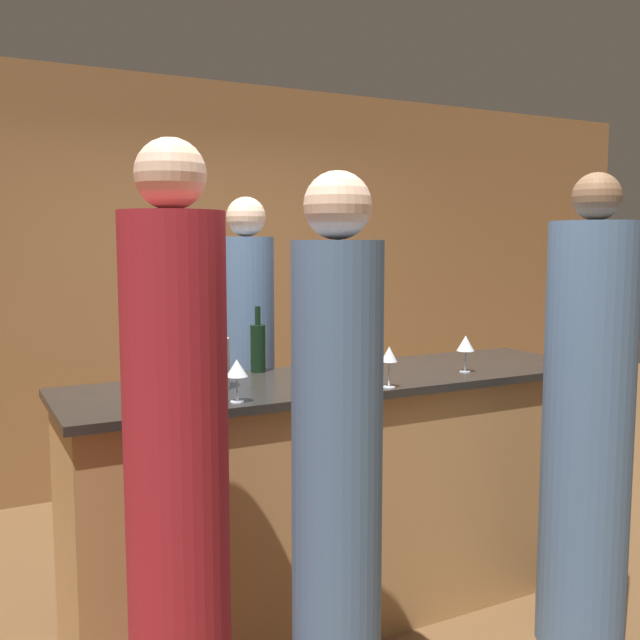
% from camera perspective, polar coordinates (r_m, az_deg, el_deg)
% --- Properties ---
extents(ground_plane, '(14.00, 14.00, 0.00)m').
position_cam_1_polar(ground_plane, '(3.58, 1.94, -21.88)').
color(ground_plane, brown).
extents(back_wall, '(8.00, 0.06, 2.80)m').
position_cam_1_polar(back_wall, '(5.09, -9.62, 2.89)').
color(back_wall, olive).
rests_on(back_wall, ground_plane).
extents(bar_counter, '(2.51, 0.70, 1.09)m').
position_cam_1_polar(bar_counter, '(3.36, 1.98, -13.64)').
color(bar_counter, '#B27F4C').
rests_on(bar_counter, ground_plane).
extents(bartender, '(0.28, 0.28, 1.92)m').
position_cam_1_polar(bartender, '(3.80, -5.79, -5.55)').
color(bartender, '#4C6B93').
rests_on(bartender, ground_plane).
extents(guest_0, '(0.29, 0.29, 1.91)m').
position_cam_1_polar(guest_0, '(2.35, 1.36, -13.15)').
color(guest_0, '#4C6B93').
rests_on(guest_0, ground_plane).
extents(guest_1, '(0.36, 0.36, 1.96)m').
position_cam_1_polar(guest_1, '(3.17, 20.59, -8.24)').
color(guest_1, '#4C6B93').
rests_on(guest_1, ground_plane).
extents(guest_2, '(0.31, 0.31, 1.99)m').
position_cam_1_polar(guest_2, '(2.25, -11.33, -13.31)').
color(guest_2, maroon).
rests_on(guest_2, ground_plane).
extents(wine_bottle_0, '(0.07, 0.07, 0.31)m').
position_cam_1_polar(wine_bottle_0, '(3.32, -4.98, -2.14)').
color(wine_bottle_0, black).
rests_on(wine_bottle_0, bar_counter).
extents(wine_bottle_1, '(0.08, 0.08, 0.28)m').
position_cam_1_polar(wine_bottle_1, '(2.61, -12.19, -4.85)').
color(wine_bottle_1, black).
rests_on(wine_bottle_1, bar_counter).
extents(ice_bucket, '(0.16, 0.16, 0.21)m').
position_cam_1_polar(ice_bucket, '(2.96, -8.78, -3.47)').
color(ice_bucket, '#9E9993').
rests_on(ice_bucket, bar_counter).
extents(wine_glass_0, '(0.06, 0.06, 0.16)m').
position_cam_1_polar(wine_glass_0, '(2.81, -0.88, -3.61)').
color(wine_glass_0, silver).
rests_on(wine_glass_0, bar_counter).
extents(wine_glass_1, '(0.08, 0.08, 0.16)m').
position_cam_1_polar(wine_glass_1, '(2.69, -6.67, -3.93)').
color(wine_glass_1, silver).
rests_on(wine_glass_1, bar_counter).
extents(wine_glass_2, '(0.08, 0.08, 0.17)m').
position_cam_1_polar(wine_glass_2, '(3.37, 11.57, -1.91)').
color(wine_glass_2, silver).
rests_on(wine_glass_2, bar_counter).
extents(wine_glass_3, '(0.06, 0.06, 0.18)m').
position_cam_1_polar(wine_glass_3, '(2.99, 1.07, -2.73)').
color(wine_glass_3, silver).
rests_on(wine_glass_3, bar_counter).
extents(wine_glass_4, '(0.07, 0.07, 0.17)m').
position_cam_1_polar(wine_glass_4, '(2.96, 5.55, -2.87)').
color(wine_glass_4, silver).
rests_on(wine_glass_4, bar_counter).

